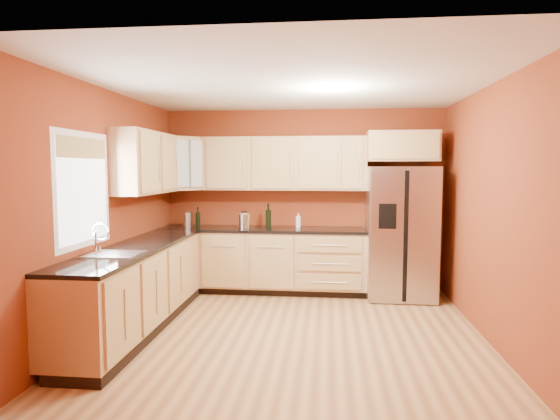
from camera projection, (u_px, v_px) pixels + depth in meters
name	position (u px, v px, depth m)	size (l,w,h in m)	color
floor	(291.00, 335.00, 4.94)	(4.00, 4.00, 0.00)	olive
ceiling	(292.00, 84.00, 4.71)	(4.00, 4.00, 0.00)	silver
wall_back	(302.00, 200.00, 6.81)	(4.00, 0.04, 2.60)	maroon
wall_front	(266.00, 243.00, 2.85)	(4.00, 0.04, 2.60)	maroon
wall_left	(107.00, 211.00, 5.03)	(0.04, 4.00, 2.60)	maroon
wall_right	(493.00, 214.00, 4.62)	(0.04, 4.00, 2.60)	maroon
base_cabinets_back	(262.00, 261.00, 6.64)	(2.90, 0.60, 0.88)	tan
base_cabinets_left	(136.00, 290.00, 5.08)	(0.60, 2.80, 0.88)	tan
countertop_back	(262.00, 229.00, 6.59)	(2.90, 0.62, 0.04)	black
countertop_left	(136.00, 248.00, 5.04)	(0.62, 2.80, 0.04)	black
upper_cabinets_back	(284.00, 164.00, 6.63)	(2.30, 0.33, 0.75)	tan
upper_cabinets_left	(146.00, 163.00, 5.69)	(0.33, 1.35, 0.75)	tan
corner_upper_cabinet	(183.00, 164.00, 6.61)	(0.62, 0.33, 0.75)	tan
over_fridge_cabinet	(401.00, 147.00, 6.31)	(0.92, 0.60, 0.40)	tan
refrigerator	(400.00, 232.00, 6.34)	(0.90, 0.75, 1.78)	silver
window	(84.00, 190.00, 4.51)	(0.03, 0.90, 1.00)	white
sink_faucet	(114.00, 239.00, 4.53)	(0.50, 0.42, 0.30)	silver
canister_left	(188.00, 220.00, 6.71)	(0.13, 0.13, 0.21)	silver
canister_right	(243.00, 221.00, 6.56)	(0.12, 0.12, 0.20)	silver
wine_bottle_a	(268.00, 216.00, 6.60)	(0.08, 0.08, 0.35)	black
wine_bottle_b	(198.00, 217.00, 6.68)	(0.07, 0.07, 0.29)	black
knife_block	(245.00, 221.00, 6.59)	(0.10, 0.09, 0.20)	tan
soap_dispenser	(298.00, 221.00, 6.59)	(0.07, 0.07, 0.21)	silver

